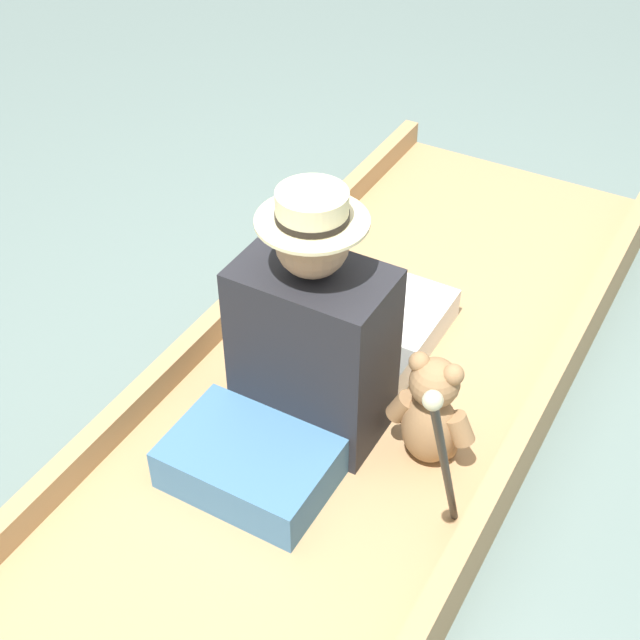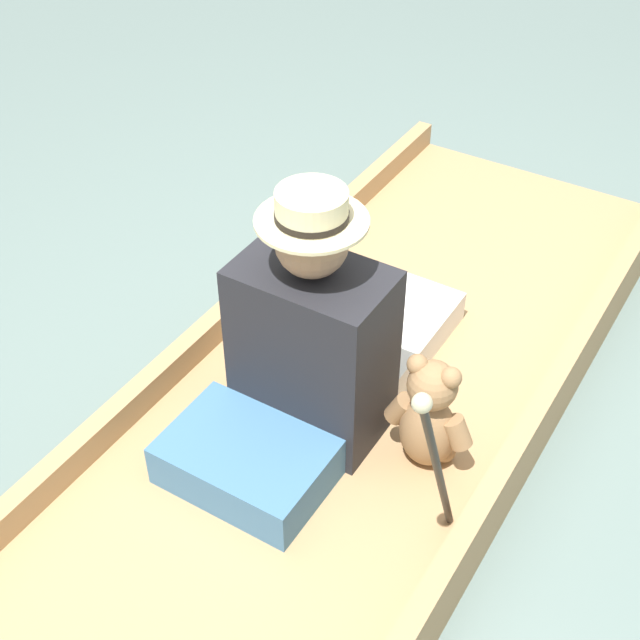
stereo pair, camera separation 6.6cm
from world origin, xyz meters
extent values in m
plane|color=slate|center=(0.00, 0.00, 0.00)|extent=(16.00, 16.00, 0.00)
cube|color=tan|center=(0.00, 0.00, 0.07)|extent=(1.12, 2.99, 0.15)
cube|color=tan|center=(-0.53, 0.00, 0.20)|extent=(0.06, 2.99, 0.10)
cube|color=tan|center=(0.53, 0.00, 0.20)|extent=(0.06, 2.99, 0.10)
cube|color=teal|center=(-0.09, -0.52, 0.22)|extent=(0.45, 0.32, 0.14)
cube|color=white|center=(-0.06, 0.17, 0.20)|extent=(0.38, 0.54, 0.11)
cube|color=#232328|center=(-0.06, -0.23, 0.43)|extent=(0.43, 0.27, 0.56)
cube|color=beige|center=(-0.06, -0.09, 0.47)|extent=(0.04, 0.01, 0.31)
cube|color=white|center=(-0.17, -0.09, 0.50)|extent=(0.02, 0.01, 0.33)
cube|color=white|center=(0.06, -0.09, 0.50)|extent=(0.02, 0.01, 0.33)
sphere|color=tan|center=(-0.06, -0.23, 0.80)|extent=(0.20, 0.20, 0.20)
cylinder|color=beige|center=(-0.06, -0.23, 0.87)|extent=(0.30, 0.30, 0.01)
cylinder|color=beige|center=(-0.06, -0.23, 0.91)|extent=(0.19, 0.19, 0.08)
cylinder|color=black|center=(-0.06, -0.23, 0.88)|extent=(0.19, 0.19, 0.02)
ellipsoid|color=#9E754C|center=(0.31, -0.20, 0.27)|extent=(0.17, 0.14, 0.24)
sphere|color=#9E754C|center=(0.31, -0.20, 0.45)|extent=(0.14, 0.14, 0.14)
sphere|color=olive|center=(0.31, -0.14, 0.44)|extent=(0.06, 0.06, 0.06)
sphere|color=#9E754C|center=(0.26, -0.20, 0.50)|extent=(0.06, 0.06, 0.06)
sphere|color=#9E754C|center=(0.36, -0.20, 0.50)|extent=(0.06, 0.06, 0.06)
cylinder|color=#9E754C|center=(0.22, -0.20, 0.31)|extent=(0.09, 0.06, 0.11)
cylinder|color=#9E754C|center=(0.39, -0.20, 0.31)|extent=(0.09, 0.06, 0.11)
sphere|color=#9E754C|center=(0.26, -0.17, 0.18)|extent=(0.07, 0.07, 0.07)
sphere|color=#9E754C|center=(0.35, -0.17, 0.18)|extent=(0.07, 0.07, 0.07)
cylinder|color=silver|center=(-0.41, 0.27, 0.15)|extent=(0.07, 0.07, 0.01)
cylinder|color=silver|center=(-0.41, 0.27, 0.20)|extent=(0.01, 0.01, 0.08)
cone|color=silver|center=(-0.41, 0.27, 0.25)|extent=(0.07, 0.07, 0.03)
cylinder|color=#2D2823|center=(0.46, -0.50, 0.50)|extent=(0.02, 0.30, 0.70)
sphere|color=beige|center=(0.46, -0.64, 0.84)|extent=(0.04, 0.04, 0.04)
camera|label=1|loc=(0.89, -1.86, 2.12)|focal=50.00mm
camera|label=2|loc=(0.94, -1.82, 2.12)|focal=50.00mm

